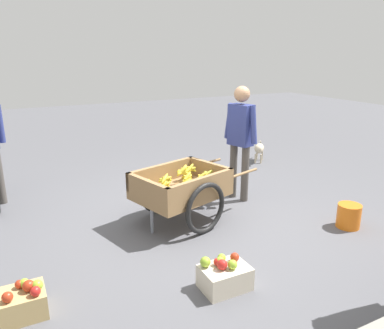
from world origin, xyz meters
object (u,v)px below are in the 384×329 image
(plastic_bucket, at_px, (349,216))
(mixed_fruit_crate, at_px, (18,303))
(vendor_person, at_px, (241,133))
(dog, at_px, (259,149))
(fruit_cart, at_px, (181,189))
(apple_crate, at_px, (224,275))

(plastic_bucket, height_order, mixed_fruit_crate, mixed_fruit_crate)
(plastic_bucket, bearing_deg, mixed_fruit_crate, -0.84)
(vendor_person, distance_m, dog, 2.17)
(fruit_cart, bearing_deg, plastic_bucket, 148.47)
(plastic_bucket, bearing_deg, vendor_person, -64.01)
(fruit_cart, relative_size, dog, 3.42)
(dog, relative_size, plastic_bucket, 1.76)
(vendor_person, xyz_separation_m, dog, (-1.45, -1.45, -0.73))
(vendor_person, distance_m, plastic_bucket, 1.79)
(vendor_person, height_order, mixed_fruit_crate, vendor_person)
(apple_crate, bearing_deg, vendor_person, -127.03)
(vendor_person, distance_m, mixed_fruit_crate, 3.47)
(vendor_person, height_order, dog, vendor_person)
(apple_crate, distance_m, mixed_fruit_crate, 1.77)
(fruit_cart, relative_size, mixed_fruit_crate, 4.09)
(fruit_cart, xyz_separation_m, dog, (-2.55, -1.77, -0.17))
(dog, distance_m, mixed_fruit_crate, 5.33)
(fruit_cart, xyz_separation_m, apple_crate, (0.26, 1.48, -0.31))
(mixed_fruit_crate, bearing_deg, apple_crate, 165.81)
(fruit_cart, bearing_deg, vendor_person, -163.49)
(plastic_bucket, bearing_deg, apple_crate, 10.47)
(plastic_bucket, bearing_deg, dog, -104.82)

